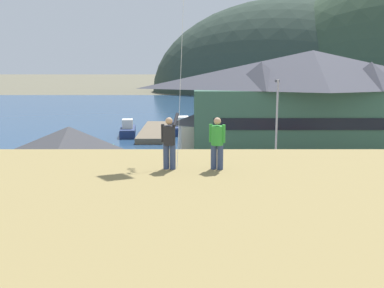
{
  "coord_description": "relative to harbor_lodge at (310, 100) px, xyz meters",
  "views": [
    {
      "loc": [
        -0.72,
        -24.83,
        9.35
      ],
      "look_at": [
        -0.68,
        9.0,
        3.18
      ],
      "focal_mm": 42.73,
      "sensor_mm": 36.0,
      "label": 1
    }
  ],
  "objects": [
    {
      "name": "ground_plane",
      "position": [
        -11.16,
        -20.69,
        -5.5
      ],
      "size": [
        600.0,
        600.0,
        0.0
      ],
      "primitive_type": "plane",
      "color": "#66604C"
    },
    {
      "name": "parking_lot_pad",
      "position": [
        -11.16,
        -15.69,
        -5.45
      ],
      "size": [
        40.0,
        20.0,
        0.1
      ],
      "primitive_type": "cube",
      "color": "gray",
      "rests_on": "ground"
    },
    {
      "name": "bay_water",
      "position": [
        -11.16,
        39.31,
        -5.49
      ],
      "size": [
        360.0,
        84.0,
        0.03
      ],
      "primitive_type": "cube",
      "color": "navy",
      "rests_on": "ground"
    },
    {
      "name": "far_hill_west_ridge",
      "position": [
        18.64,
        97.7,
        -5.5
      ],
      "size": [
        85.2,
        52.14,
        56.57
      ],
      "primitive_type": "ellipsoid",
      "color": "#2D3D33",
      "rests_on": "ground"
    },
    {
      "name": "harbor_lodge",
      "position": [
        0.0,
        0.0,
        0.0
      ],
      "size": [
        24.77,
        9.25,
        10.38
      ],
      "color": "#38604C",
      "rests_on": "ground"
    },
    {
      "name": "storage_shed_near_lot",
      "position": [
        -20.13,
        -15.32,
        -2.89
      ],
      "size": [
        5.69,
        5.19,
        5.03
      ],
      "color": "#338475",
      "rests_on": "ground"
    },
    {
      "name": "storage_shed_waterside",
      "position": [
        -10.68,
        -0.66,
        -3.17
      ],
      "size": [
        5.62,
        4.68,
        4.51
      ],
      "color": "beige",
      "rests_on": "ground"
    },
    {
      "name": "wharf_dock",
      "position": [
        -16.77,
        12.86,
        -5.15
      ],
      "size": [
        3.2,
        15.25,
        0.7
      ],
      "color": "#70604C",
      "rests_on": "ground"
    },
    {
      "name": "moored_boat_wharfside",
      "position": [
        -20.01,
        11.6,
        -4.78
      ],
      "size": [
        2.46,
        5.98,
        2.16
      ],
      "color": "navy",
      "rests_on": "ground"
    },
    {
      "name": "moored_boat_outer_mooring",
      "position": [
        -13.21,
        14.51,
        -4.78
      ],
      "size": [
        3.1,
        7.72,
        2.16
      ],
      "color": "navy",
      "rests_on": "ground"
    },
    {
      "name": "parked_car_front_row_end",
      "position": [
        -3.2,
        -21.32,
        -4.44
      ],
      "size": [
        4.3,
        2.26,
        1.82
      ],
      "color": "red",
      "rests_on": "parking_lot_pad"
    },
    {
      "name": "parked_car_mid_row_center",
      "position": [
        -16.8,
        -21.4,
        -4.44
      ],
      "size": [
        4.35,
        2.37,
        1.82
      ],
      "color": "#9EA3A8",
      "rests_on": "parking_lot_pad"
    },
    {
      "name": "parked_car_back_row_right",
      "position": [
        -0.38,
        -13.11,
        -4.44
      ],
      "size": [
        4.26,
        2.18,
        1.82
      ],
      "color": "red",
      "rests_on": "parking_lot_pad"
    },
    {
      "name": "parked_car_front_row_silver",
      "position": [
        -9.36,
        -15.23,
        -4.44
      ],
      "size": [
        4.33,
        2.31,
        1.82
      ],
      "color": "navy",
      "rests_on": "parking_lot_pad"
    },
    {
      "name": "parked_car_lone_by_shed",
      "position": [
        -14.58,
        -13.45,
        -4.44
      ],
      "size": [
        4.33,
        2.32,
        1.82
      ],
      "color": "black",
      "rests_on": "parking_lot_pad"
    },
    {
      "name": "parking_light_pole",
      "position": [
        -5.26,
        -10.14,
        -0.94
      ],
      "size": [
        0.24,
        0.78,
        7.82
      ],
      "color": "#ADADB2",
      "rests_on": "parking_lot_pad"
    },
    {
      "name": "person_kite_flyer",
      "position": [
        -12.63,
        -30.63,
        1.23
      ],
      "size": [
        0.59,
        0.62,
        1.86
      ],
      "color": "#384770",
      "rests_on": "grassy_hill_foreground"
    },
    {
      "name": "person_companion",
      "position": [
        -11.04,
        -30.67,
        1.22
      ],
      "size": [
        0.53,
        0.4,
        1.74
      ],
      "color": "#384770",
      "rests_on": "grassy_hill_foreground"
    }
  ]
}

